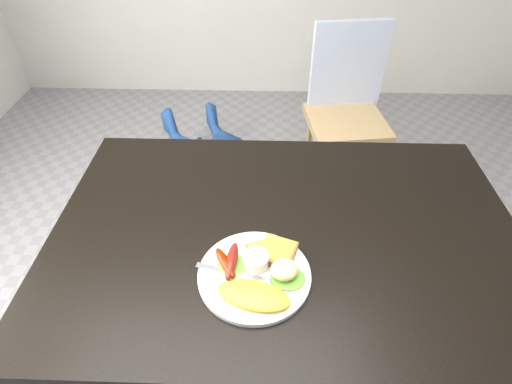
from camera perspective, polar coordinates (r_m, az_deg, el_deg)
The scene contains 15 objects.
room_floor at distance 1.67m, azimuth 2.91°, elevation -23.53°, with size 4.00×4.50×0.02m, color gray.
dining_table at distance 1.05m, azimuth 4.27°, elevation -5.92°, with size 1.20×0.80×0.04m, color black.
dining_chair at distance 2.06m, azimuth 12.77°, elevation 9.59°, with size 0.37×0.37×0.04m, color tan.
person at distance 1.70m, azimuth -4.90°, elevation 14.95°, with size 0.54×0.36×1.50m, color navy.
plate at distance 0.93m, azimuth -0.24°, elevation -11.77°, with size 0.26×0.26×0.01m, color white.
lettuce_left at distance 0.93m, azimuth -3.44°, elevation -10.30°, with size 0.07×0.07×0.01m, color #509825.
lettuce_right at distance 0.91m, azimuth 4.57°, elevation -12.14°, with size 0.08×0.07×0.01m, color #498625.
omelette at distance 0.88m, azimuth -0.37°, elevation -14.53°, with size 0.16×0.08×0.02m, color yellow.
sausage_a at distance 0.92m, azimuth -4.42°, elevation -10.06°, with size 0.02×0.10×0.02m, color #672502.
sausage_b at distance 0.92m, azimuth -3.51°, elevation -9.80°, with size 0.03×0.11×0.03m, color maroon.
ramekin at distance 0.92m, azimuth -0.05°, elevation -9.82°, with size 0.06×0.06×0.03m, color white.
toast_a at distance 0.95m, azimuth 1.32°, elevation -8.71°, with size 0.08×0.08×0.01m, color brown.
toast_b at distance 0.94m, azimuth 3.12°, elevation -8.46°, with size 0.08×0.08×0.01m, color brown.
potato_salad at distance 0.90m, azimuth 4.08°, elevation -11.01°, with size 0.06×0.06×0.03m, color beige.
fork at distance 0.92m, azimuth -3.12°, elevation -11.58°, with size 0.18×0.01×0.00m, color #ADAFB7.
Camera 1 is at (-0.06, -0.71, 1.49)m, focal length 28.00 mm.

